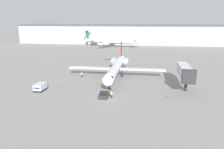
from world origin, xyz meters
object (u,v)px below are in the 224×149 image
airplane_main (116,67)px  luggage_cart (40,87)px  jet_bridge (185,72)px  traffic_cone_right (168,95)px  worker_by_wing (82,75)px  airplane_parked_far_left (110,41)px  traffic_cone_left (58,85)px  pushback_tug (104,95)px  worker_near_tug (112,95)px

airplane_main → luggage_cart: 24.29m
jet_bridge → traffic_cone_right: bearing=-121.8°
worker_by_wing → airplane_parked_far_left: (-5.32, 82.40, 2.97)m
traffic_cone_left → traffic_cone_right: traffic_cone_left is taller
traffic_cone_right → traffic_cone_left: bearing=173.6°
airplane_main → pushback_tug: (-0.11, -19.30, -2.68)m
airplane_parked_far_left → jet_bridge: size_ratio=2.85×
worker_near_tug → traffic_cone_left: (-15.81, 6.51, -0.50)m
airplane_main → worker_near_tug: 19.86m
pushback_tug → luggage_cart: bearing=172.6°
worker_near_tug → jet_bridge: bearing=31.9°
worker_by_wing → worker_near_tug: bearing=-54.1°
worker_by_wing → airplane_parked_far_left: bearing=93.7°
luggage_cart → worker_near_tug: luggage_cart is taller
luggage_cart → worker_by_wing: size_ratio=2.01×
worker_near_tug → airplane_parked_far_left: bearing=100.0°
traffic_cone_right → jet_bridge: jet_bridge is taller
pushback_tug → jet_bridge: size_ratio=0.29×
worker_by_wing → traffic_cone_right: size_ratio=2.84×
pushback_tug → worker_near_tug: size_ratio=2.26×
luggage_cart → traffic_cone_right: bearing=1.4°
worker_by_wing → traffic_cone_left: bearing=-108.7°
pushback_tug → traffic_cone_left: 15.28m
airplane_main → jet_bridge: (19.35, -8.68, 1.17)m
airplane_parked_far_left → traffic_cone_right: bearing=-72.4°
traffic_cone_left → traffic_cone_right: 28.87m
traffic_cone_right → airplane_parked_far_left: (-30.49, 96.05, 3.60)m
airplane_main → worker_by_wing: bearing=-165.7°
airplane_main → traffic_cone_right: (14.61, -16.33, -2.99)m
pushback_tug → worker_by_wing: worker_by_wing is taller
airplane_main → worker_near_tug: (1.73, -19.64, -2.39)m
airplane_main → worker_by_wing: airplane_main is taller
traffic_cone_left → luggage_cart: bearing=-127.3°
worker_near_tug → jet_bridge: size_ratio=0.13×
luggage_cart → jet_bridge: bearing=13.0°
worker_near_tug → worker_by_wing: bearing=125.9°
worker_by_wing → traffic_cone_right: (25.17, -13.64, -0.63)m
pushback_tug → worker_near_tug: worker_near_tug is taller
traffic_cone_right → worker_near_tug: bearing=-165.6°
pushback_tug → jet_bridge: (19.45, 10.62, 3.86)m
luggage_cart → traffic_cone_left: size_ratio=4.35×
worker_near_tug → pushback_tug: bearing=169.7°
airplane_main → jet_bridge: bearing=-24.2°
pushback_tug → traffic_cone_left: pushback_tug is taller
luggage_cart → worker_by_wing: luggage_cart is taller
traffic_cone_left → airplane_parked_far_left: 92.93m
airplane_main → airplane_parked_far_left: airplane_parked_far_left is taller
pushback_tug → traffic_cone_right: pushback_tug is taller
pushback_tug → airplane_parked_far_left: 100.32m
airplane_parked_far_left → worker_by_wing: bearing=-86.3°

